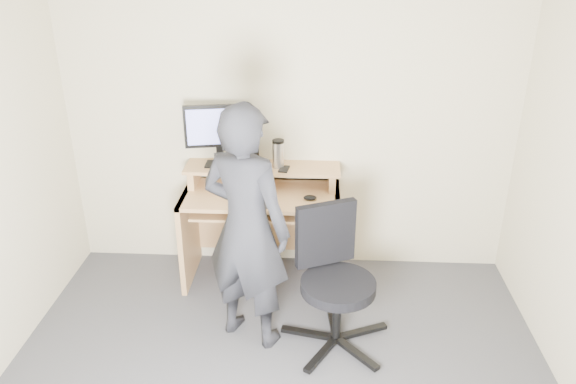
# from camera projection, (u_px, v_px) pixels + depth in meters

# --- Properties ---
(back_wall) EXTENTS (3.50, 0.02, 2.50)m
(back_wall) POSITION_uv_depth(u_px,v_px,m) (289.00, 119.00, 4.32)
(back_wall) COLOR beige
(back_wall) RESTS_ON ground
(desk) EXTENTS (1.20, 0.60, 0.91)m
(desk) POSITION_uv_depth(u_px,v_px,m) (262.00, 212.00, 4.42)
(desk) COLOR tan
(desk) RESTS_ON ground
(monitor) EXTENTS (0.51, 0.14, 0.48)m
(monitor) POSITION_uv_depth(u_px,v_px,m) (218.00, 130.00, 4.23)
(monitor) COLOR black
(monitor) RESTS_ON desk
(external_drive) EXTENTS (0.09, 0.14, 0.20)m
(external_drive) POSITION_uv_depth(u_px,v_px,m) (254.00, 154.00, 4.30)
(external_drive) COLOR black
(external_drive) RESTS_ON desk
(travel_mug) EXTENTS (0.09, 0.09, 0.20)m
(travel_mug) POSITION_uv_depth(u_px,v_px,m) (278.00, 155.00, 4.28)
(travel_mug) COLOR silver
(travel_mug) RESTS_ON desk
(smartphone) EXTENTS (0.08, 0.14, 0.01)m
(smartphone) POSITION_uv_depth(u_px,v_px,m) (284.00, 169.00, 4.27)
(smartphone) COLOR black
(smartphone) RESTS_ON desk
(charger) EXTENTS (0.05, 0.05, 0.03)m
(charger) POSITION_uv_depth(u_px,v_px,m) (218.00, 166.00, 4.29)
(charger) COLOR black
(charger) RESTS_ON desk
(headphones) EXTENTS (0.19, 0.19, 0.06)m
(headphones) POSITION_uv_depth(u_px,v_px,m) (228.00, 160.00, 4.43)
(headphones) COLOR silver
(headphones) RESTS_ON desk
(keyboard) EXTENTS (0.48, 0.23, 0.03)m
(keyboard) POSITION_uv_depth(u_px,v_px,m) (265.00, 208.00, 4.22)
(keyboard) COLOR black
(keyboard) RESTS_ON desk
(mouse) EXTENTS (0.10, 0.07, 0.04)m
(mouse) POSITION_uv_depth(u_px,v_px,m) (310.00, 198.00, 4.15)
(mouse) COLOR black
(mouse) RESTS_ON desk
(office_chair) EXTENTS (0.74, 0.73, 0.94)m
(office_chair) POSITION_uv_depth(u_px,v_px,m) (334.00, 274.00, 3.69)
(office_chair) COLOR black
(office_chair) RESTS_ON ground
(person) EXTENTS (0.72, 0.62, 1.67)m
(person) POSITION_uv_depth(u_px,v_px,m) (246.00, 228.00, 3.58)
(person) COLOR black
(person) RESTS_ON ground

